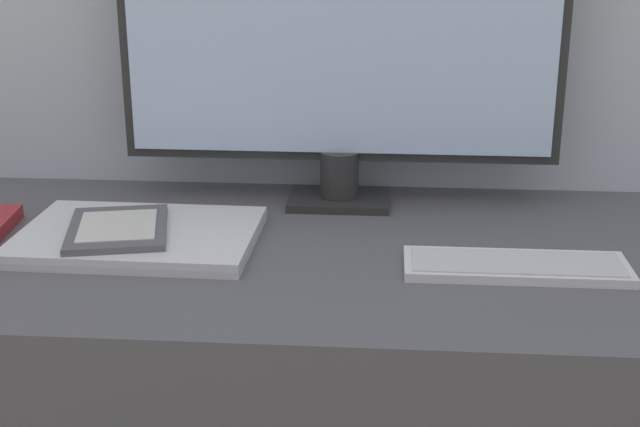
# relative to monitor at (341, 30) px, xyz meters

# --- Properties ---
(monitor) EXTENTS (0.66, 0.11, 0.49)m
(monitor) POSITION_rel_monitor_xyz_m (0.00, 0.00, 0.00)
(monitor) COLOR #262626
(monitor) RESTS_ON desk
(keyboard) EXTENTS (0.28, 0.10, 0.01)m
(keyboard) POSITION_rel_monitor_xyz_m (0.24, -0.26, -0.26)
(keyboard) COLOR silver
(keyboard) RESTS_ON desk
(laptop) EXTENTS (0.32, 0.23, 0.02)m
(laptop) POSITION_rel_monitor_xyz_m (-0.26, -0.20, -0.26)
(laptop) COLOR #BCBCC1
(laptop) RESTS_ON desk
(ereader) EXTENTS (0.16, 0.19, 0.01)m
(ereader) POSITION_rel_monitor_xyz_m (-0.29, -0.21, -0.24)
(ereader) COLOR #4C4C51
(ereader) RESTS_ON laptop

